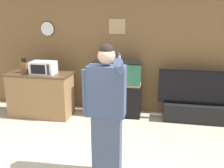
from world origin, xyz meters
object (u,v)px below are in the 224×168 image
at_px(tv_on_stand, 196,107).
at_px(knife_block, 24,67).
at_px(aquarium_on_stand, 117,89).
at_px(person_standing, 106,111).
at_px(counter_island, 41,94).
at_px(microwave, 43,68).

bearing_deg(tv_on_stand, knife_block, -174.95).
height_order(knife_block, aquarium_on_stand, knife_block).
bearing_deg(aquarium_on_stand, person_standing, -84.00).
height_order(counter_island, tv_on_stand, tv_on_stand).
distance_m(knife_block, tv_on_stand, 3.69).
bearing_deg(aquarium_on_stand, tv_on_stand, -0.21).
distance_m(microwave, person_standing, 2.44).
bearing_deg(person_standing, counter_island, 135.95).
bearing_deg(counter_island, person_standing, -44.05).
xyz_separation_m(microwave, person_standing, (1.71, -1.73, -0.13)).
xyz_separation_m(counter_island, microwave, (0.13, -0.04, 0.60)).
bearing_deg(knife_block, aquarium_on_stand, 9.49).
bearing_deg(counter_island, microwave, -19.17).
bearing_deg(microwave, person_standing, -45.40).
distance_m(counter_island, person_standing, 2.60).
distance_m(counter_island, knife_block, 0.67).
distance_m(microwave, knife_block, 0.45).
height_order(knife_block, person_standing, person_standing).
relative_size(knife_block, tv_on_stand, 0.20).
height_order(counter_island, knife_block, knife_block).
relative_size(aquarium_on_stand, tv_on_stand, 0.75).
xyz_separation_m(microwave, knife_block, (-0.45, 0.04, -0.02)).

